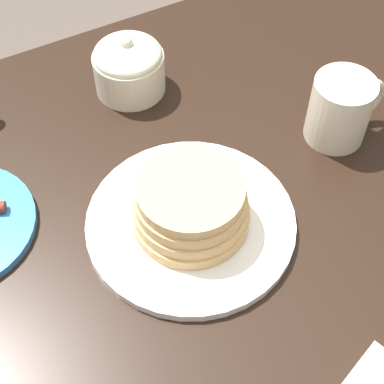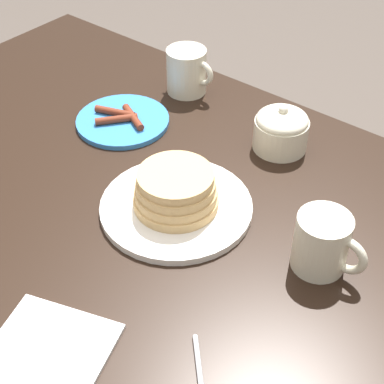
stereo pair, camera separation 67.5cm
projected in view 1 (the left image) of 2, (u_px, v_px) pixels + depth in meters
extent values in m
cube|color=black|center=(178.00, 264.00, 0.68)|extent=(1.34, 0.86, 0.03)
cube|color=black|center=(339.00, 116.00, 1.35)|extent=(0.07, 0.07, 0.73)
cylinder|color=white|center=(191.00, 223.00, 0.69)|extent=(0.25, 0.25, 0.01)
cylinder|color=tan|center=(191.00, 216.00, 0.68)|extent=(0.14, 0.14, 0.02)
cylinder|color=tan|center=(191.00, 208.00, 0.67)|extent=(0.13, 0.13, 0.02)
cylinder|color=tan|center=(191.00, 200.00, 0.65)|extent=(0.13, 0.13, 0.02)
cylinder|color=tan|center=(191.00, 191.00, 0.64)|extent=(0.12, 0.12, 0.02)
cylinder|color=beige|center=(339.00, 110.00, 0.75)|extent=(0.08, 0.08, 0.09)
torus|color=beige|center=(364.00, 100.00, 0.76)|extent=(0.06, 0.01, 0.06)
cylinder|color=#472819|center=(346.00, 88.00, 0.72)|extent=(0.07, 0.07, 0.00)
cylinder|color=beige|center=(130.00, 73.00, 0.82)|extent=(0.10, 0.10, 0.06)
ellipsoid|color=beige|center=(128.00, 54.00, 0.79)|extent=(0.09, 0.09, 0.03)
sphere|color=beige|center=(126.00, 42.00, 0.77)|extent=(0.02, 0.02, 0.02)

